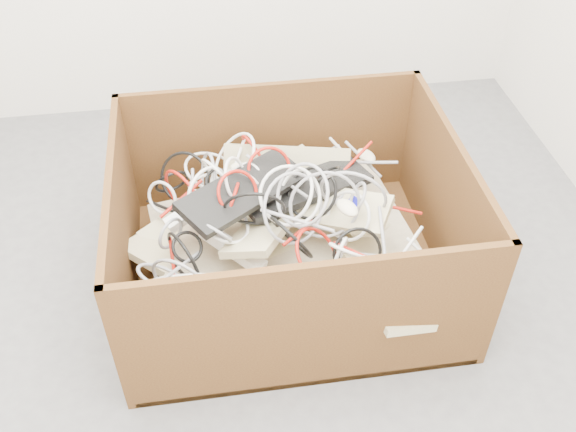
{
  "coord_description": "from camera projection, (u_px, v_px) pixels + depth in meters",
  "views": [
    {
      "loc": [
        -0.14,
        -1.55,
        1.89
      ],
      "look_at": [
        0.13,
        0.2,
        0.3
      ],
      "focal_mm": 40.92,
      "sensor_mm": 36.0,
      "label": 1
    }
  ],
  "objects": [
    {
      "name": "vga_plug",
      "position": [
        355.0,
        203.0,
        2.33
      ],
      "size": [
        0.06,
        0.06,
        0.03
      ],
      "primitive_type": "cube",
      "rotation": [
        0.09,
        0.14,
        -0.76
      ],
      "color": "#0C0CB8",
      "rests_on": "keyboard_pile"
    },
    {
      "name": "ground",
      "position": [
        262.0,
        315.0,
        2.42
      ],
      "size": [
        3.0,
        3.0,
        0.0
      ],
      "primitive_type": "plane",
      "color": "#504F52",
      "rests_on": "ground"
    },
    {
      "name": "cardboard_box",
      "position": [
        284.0,
        250.0,
        2.47
      ],
      "size": [
        1.21,
        1.01,
        0.59
      ],
      "color": "#3B1F0E",
      "rests_on": "ground"
    },
    {
      "name": "mice_scatter",
      "position": [
        302.0,
        216.0,
        2.3
      ],
      "size": [
        0.74,
        0.76,
        0.22
      ],
      "color": "beige",
      "rests_on": "keyboard_pile"
    },
    {
      "name": "power_strip_left",
      "position": [
        200.0,
        206.0,
        2.3
      ],
      "size": [
        0.27,
        0.16,
        0.11
      ],
      "primitive_type": "cube",
      "rotation": [
        0.14,
        -0.26,
        0.43
      ],
      "color": "white",
      "rests_on": "keyboard_pile"
    },
    {
      "name": "cable_tangle",
      "position": [
        253.0,
        205.0,
        2.28
      ],
      "size": [
        1.05,
        0.82,
        0.47
      ],
      "color": "black",
      "rests_on": "keyboard_pile"
    },
    {
      "name": "keyboard_pile",
      "position": [
        281.0,
        220.0,
        2.39
      ],
      "size": [
        1.04,
        0.95,
        0.38
      ],
      "color": "#BCB284",
      "rests_on": "cardboard_box"
    },
    {
      "name": "power_strip_right",
      "position": [
        233.0,
        249.0,
        2.23
      ],
      "size": [
        0.23,
        0.21,
        0.09
      ],
      "primitive_type": "cube",
      "rotation": [
        -0.1,
        0.17,
        -0.76
      ],
      "color": "white",
      "rests_on": "keyboard_pile"
    }
  ]
}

